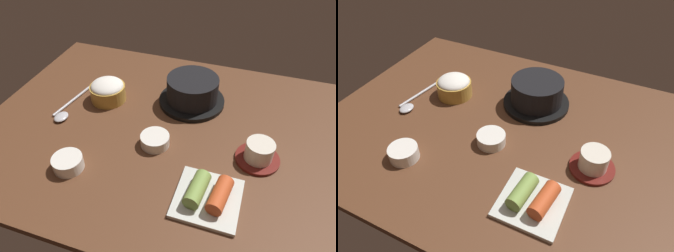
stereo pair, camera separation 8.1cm
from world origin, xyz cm
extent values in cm
cube|color=#56331E|center=(0.00, 0.00, 1.00)|extent=(100.00, 76.00, 2.00)
cylinder|color=black|center=(4.31, 13.86, 2.65)|extent=(19.59, 19.59, 1.30)
cylinder|color=black|center=(4.31, 13.86, 6.86)|extent=(15.15, 15.15, 7.14)
cylinder|color=#D15619|center=(4.31, 13.86, 10.13)|extent=(13.33, 13.33, 0.60)
cylinder|color=#B78C38|center=(-20.24, 7.41, 4.41)|extent=(10.60, 10.60, 4.81)
ellipsoid|color=white|center=(-20.24, 7.41, 6.81)|extent=(9.75, 9.75, 3.71)
cylinder|color=maroon|center=(25.74, -3.85, 2.40)|extent=(10.86, 10.86, 0.80)
cylinder|color=silver|center=(25.74, -3.85, 5.18)|extent=(6.84, 6.84, 4.76)
cylinder|color=#C6D18C|center=(25.74, -3.85, 7.26)|extent=(5.81, 5.81, 0.40)
cylinder|color=white|center=(0.47, -6.64, 3.48)|extent=(7.50, 7.50, 2.97)
cylinder|color=brown|center=(0.47, -6.64, 4.67)|extent=(6.15, 6.15, 0.50)
cube|color=silver|center=(16.74, -19.23, 2.50)|extent=(14.10, 14.10, 1.00)
cylinder|color=#7A9E47|center=(14.27, -19.23, 4.83)|extent=(4.55, 8.81, 3.67)
cylinder|color=#C64C23|center=(19.21, -19.23, 4.83)|extent=(4.84, 8.90, 3.67)
cylinder|color=white|center=(-16.89, -20.55, 3.65)|extent=(7.28, 7.28, 3.30)
cylinder|color=brown|center=(-16.89, -20.55, 5.00)|extent=(5.97, 5.97, 0.50)
cylinder|color=#B7B7BC|center=(-30.21, 2.84, 2.40)|extent=(3.56, 16.46, 0.80)
ellipsoid|color=#B7B7BC|center=(-28.83, -5.32, 2.72)|extent=(3.60, 4.68, 1.26)
camera|label=1|loc=(21.11, -59.76, 58.61)|focal=33.03mm
camera|label=2|loc=(28.62, -56.71, 58.61)|focal=33.03mm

